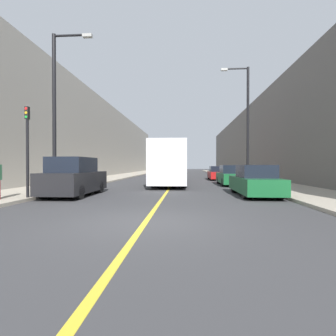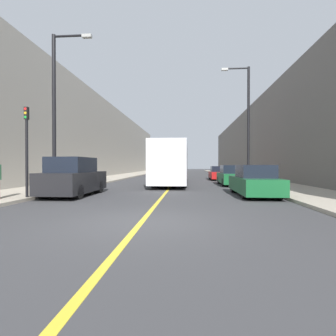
{
  "view_description": "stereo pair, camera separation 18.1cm",
  "coord_description": "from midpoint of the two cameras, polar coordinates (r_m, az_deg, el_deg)",
  "views": [
    {
      "loc": [
        1.09,
        -7.0,
        1.55
      ],
      "look_at": [
        -0.11,
        10.65,
        1.35
      ],
      "focal_mm": 28.0,
      "sensor_mm": 36.0,
      "label": 1
    },
    {
      "loc": [
        1.27,
        -6.99,
        1.55
      ],
      "look_at": [
        -0.11,
        10.65,
        1.35
      ],
      "focal_mm": 28.0,
      "sensor_mm": 36.0,
      "label": 2
    }
  ],
  "objects": [
    {
      "name": "street_lamp_right",
      "position": [
        21.52,
        16.38,
        10.2
      ],
      "size": [
        2.18,
        0.24,
        9.01
      ],
      "color": "black",
      "rests_on": "sidewalk_right"
    },
    {
      "name": "car_right_far",
      "position": [
        27.78,
        10.6,
        -1.23
      ],
      "size": [
        1.82,
        4.22,
        1.44
      ],
      "color": "maroon",
      "rests_on": "ground"
    },
    {
      "name": "street_lamp_left",
      "position": [
        15.53,
        -23.32,
        12.7
      ],
      "size": [
        2.18,
        0.24,
        8.37
      ],
      "color": "black",
      "rests_on": "sidewalk_left"
    },
    {
      "name": "car_right_mid",
      "position": [
        20.81,
        13.32,
        -1.73
      ],
      "size": [
        1.77,
        4.68,
        1.55
      ],
      "color": "#145128",
      "rests_on": "ground"
    },
    {
      "name": "car_right_near",
      "position": [
        13.95,
        18.0,
        -2.89
      ],
      "size": [
        1.79,
        4.73,
        1.56
      ],
      "color": "#145128",
      "rests_on": "ground"
    },
    {
      "name": "road_center_line",
      "position": [
        37.05,
        2.06,
        -1.76
      ],
      "size": [
        0.16,
        72.0,
        0.01
      ],
      "primitive_type": "cube",
      "color": "gold",
      "rests_on": "ground"
    },
    {
      "name": "sidewalk_right",
      "position": [
        37.57,
        13.62,
        -1.64
      ],
      "size": [
        3.85,
        72.0,
        0.14
      ],
      "primitive_type": "cube",
      "color": "#A89E8C",
      "rests_on": "ground"
    },
    {
      "name": "bus",
      "position": [
        21.69,
        0.58,
        1.05
      ],
      "size": [
        2.47,
        11.91,
        3.19
      ],
      "color": "silver",
      "rests_on": "ground"
    },
    {
      "name": "building_row_left",
      "position": [
        39.25,
        -14.97,
        5.68
      ],
      "size": [
        4.0,
        72.0,
        10.04
      ],
      "primitive_type": "cube",
      "color": "gray",
      "rests_on": "ground"
    },
    {
      "name": "ground_plane",
      "position": [
        7.26,
        -5.69,
        -11.69
      ],
      "size": [
        200.0,
        200.0,
        0.0
      ],
      "primitive_type": "plane",
      "color": "#38383A"
    },
    {
      "name": "parked_suv_left",
      "position": [
        14.04,
        -20.1,
        -2.08
      ],
      "size": [
        1.9,
        4.54,
        1.94
      ],
      "color": "black",
      "rests_on": "ground"
    },
    {
      "name": "building_row_right",
      "position": [
        38.53,
        19.43,
        5.36
      ],
      "size": [
        4.0,
        72.0,
        9.49
      ],
      "primitive_type": "cube",
      "color": "#66605B",
      "rests_on": "ground"
    },
    {
      "name": "traffic_light",
      "position": [
        13.02,
        -28.63,
        3.86
      ],
      "size": [
        0.16,
        0.18,
        3.96
      ],
      "color": "black",
      "rests_on": "sidewalk_left"
    },
    {
      "name": "sidewalk_left",
      "position": [
        38.04,
        -9.35,
        -1.61
      ],
      "size": [
        3.85,
        72.0,
        0.14
      ],
      "primitive_type": "cube",
      "color": "#A89E8C",
      "rests_on": "ground"
    }
  ]
}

